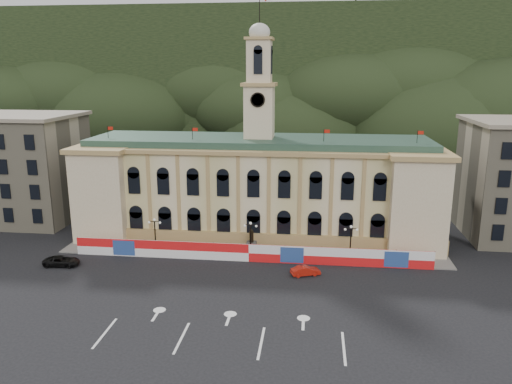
# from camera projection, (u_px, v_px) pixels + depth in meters

# --- Properties ---
(ground) EXTENTS (260.00, 260.00, 0.00)m
(ground) POSITION_uv_depth(u_px,v_px,m) (231.00, 312.00, 55.08)
(ground) COLOR black
(ground) RESTS_ON ground
(lane_markings) EXTENTS (26.00, 10.00, 0.02)m
(lane_markings) POSITION_uv_depth(u_px,v_px,m) (223.00, 335.00, 50.26)
(lane_markings) COLOR white
(lane_markings) RESTS_ON ground
(hill_ridge) EXTENTS (230.00, 80.00, 64.00)m
(hill_ridge) POSITION_uv_depth(u_px,v_px,m) (290.00, 89.00, 168.01)
(hill_ridge) COLOR black
(hill_ridge) RESTS_ON ground
(city_hall) EXTENTS (56.20, 17.60, 37.10)m
(city_hall) POSITION_uv_depth(u_px,v_px,m) (259.00, 186.00, 79.84)
(city_hall) COLOR beige
(city_hall) RESTS_ON ground
(side_building_left) EXTENTS (21.00, 17.00, 18.60)m
(side_building_left) POSITION_uv_depth(u_px,v_px,m) (18.00, 167.00, 87.55)
(side_building_left) COLOR tan
(side_building_left) RESTS_ON ground
(hoarding_fence) EXTENTS (50.00, 0.44, 2.50)m
(hoarding_fence) POSITION_uv_depth(u_px,v_px,m) (249.00, 253.00, 69.30)
(hoarding_fence) COLOR red
(hoarding_fence) RESTS_ON ground
(pavement) EXTENTS (56.00, 5.50, 0.16)m
(pavement) POSITION_uv_depth(u_px,v_px,m) (251.00, 254.00, 72.17)
(pavement) COLOR slate
(pavement) RESTS_ON ground
(statue) EXTENTS (1.40, 1.40, 3.72)m
(statue) POSITION_uv_depth(u_px,v_px,m) (252.00, 246.00, 72.15)
(statue) COLOR #595651
(statue) RESTS_ON ground
(lamp_left) EXTENTS (1.96, 0.44, 5.15)m
(lamp_left) POSITION_uv_depth(u_px,v_px,m) (155.00, 232.00, 72.33)
(lamp_left) COLOR black
(lamp_left) RESTS_ON ground
(lamp_center) EXTENTS (1.96, 0.44, 5.15)m
(lamp_center) POSITION_uv_depth(u_px,v_px,m) (251.00, 236.00, 70.73)
(lamp_center) COLOR black
(lamp_center) RESTS_ON ground
(lamp_right) EXTENTS (1.96, 0.44, 5.15)m
(lamp_right) POSITION_uv_depth(u_px,v_px,m) (351.00, 240.00, 69.14)
(lamp_right) COLOR black
(lamp_right) RESTS_ON ground
(red_sedan) EXTENTS (3.81, 4.69, 1.26)m
(red_sedan) POSITION_uv_depth(u_px,v_px,m) (305.00, 271.00, 64.70)
(red_sedan) COLOR red
(red_sedan) RESTS_ON ground
(black_suv) EXTENTS (2.95, 5.16, 1.34)m
(black_suv) POSITION_uv_depth(u_px,v_px,m) (62.00, 261.00, 67.84)
(black_suv) COLOR black
(black_suv) RESTS_ON ground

